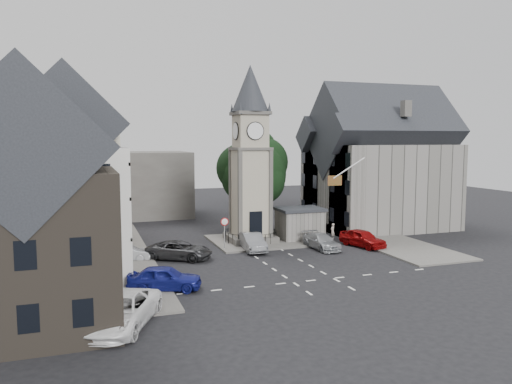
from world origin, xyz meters
name	(u,v)px	position (x,y,z in m)	size (l,w,h in m)	color
ground	(283,262)	(0.00, 0.00, 0.00)	(120.00, 120.00, 0.00)	black
pavement_west	(113,256)	(-12.50, 6.00, 0.07)	(6.00, 30.00, 0.14)	#595651
pavement_east	(363,233)	(12.00, 8.00, 0.07)	(6.00, 26.00, 0.14)	#595651
central_island	(265,240)	(1.50, 8.00, 0.08)	(10.00, 8.00, 0.16)	#595651
road_markings	(313,280)	(0.00, -5.50, 0.01)	(20.00, 8.00, 0.01)	silver
clock_tower	(250,155)	(0.00, 7.99, 8.12)	(4.86, 4.86, 16.25)	#4C4944
stone_shelter	(300,224)	(4.80, 7.50, 1.55)	(4.30, 3.30, 3.08)	slate
town_tree	(253,165)	(2.00, 13.00, 6.97)	(7.20, 7.20, 10.80)	black
warning_sign_post	(225,227)	(-3.20, 5.43, 2.03)	(0.70, 0.19, 2.85)	black
terrace_pink	(73,170)	(-15.50, 16.00, 6.58)	(8.10, 7.60, 12.80)	tan
terrace_cream	(71,176)	(-15.50, 8.00, 6.58)	(8.10, 7.60, 12.80)	beige
terrace_tudor	(69,190)	(-15.50, 0.00, 6.19)	(8.10, 7.60, 12.00)	silver
building_sw_stone	(32,225)	(-17.00, -9.00, 5.35)	(8.60, 7.60, 10.40)	#443C33
backdrop_west	(106,185)	(-12.00, 28.00, 4.00)	(20.00, 10.00, 8.00)	#4C4944
east_building	(378,170)	(15.59, 11.00, 6.26)	(14.40, 11.40, 12.60)	slate
east_boundary_wall	(329,228)	(9.20, 10.00, 0.45)	(0.40, 16.00, 0.90)	slate
flagpole	(349,168)	(8.00, 4.00, 7.00)	(3.68, 0.10, 2.74)	white
car_west_blue	(165,278)	(-9.89, -4.41, 0.79)	(1.87, 4.65, 1.58)	navy
car_west_silver	(127,253)	(-11.50, 4.40, 0.61)	(1.29, 3.71, 1.22)	#A9ACB1
car_west_grey	(179,250)	(-7.50, 3.50, 0.73)	(2.42, 5.25, 1.46)	#2A2A2C
car_island_silver	(252,242)	(-1.00, 4.50, 0.76)	(1.61, 4.61, 1.52)	gray
car_island_east	(322,241)	(4.95, 3.17, 0.66)	(1.86, 4.57, 1.33)	#A3A7AB
car_east_red	(363,238)	(8.80, 2.77, 0.78)	(1.84, 4.58, 1.56)	maroon
van_sw_white	(120,311)	(-13.00, -10.00, 0.86)	(2.84, 6.17, 1.71)	white
pedestrian	(333,231)	(8.00, 6.91, 0.75)	(0.55, 0.36, 1.50)	beige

